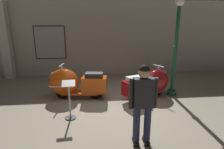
{
  "coord_description": "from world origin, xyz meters",
  "views": [
    {
      "loc": [
        -0.44,
        -4.59,
        2.3
      ],
      "look_at": [
        0.16,
        1.12,
        0.76
      ],
      "focal_mm": 29.19,
      "sensor_mm": 36.0,
      "label": 1
    }
  ],
  "objects_px": {
    "scooter_0": "(73,83)",
    "lamppost": "(176,47)",
    "scooter_1": "(150,84)",
    "info_stanchion": "(70,103)",
    "visitor_0": "(143,100)"
  },
  "relations": [
    {
      "from": "info_stanchion",
      "to": "scooter_1",
      "type": "bearing_deg",
      "value": 25.3
    },
    {
      "from": "scooter_0",
      "to": "visitor_0",
      "type": "height_order",
      "value": "visitor_0"
    },
    {
      "from": "scooter_0",
      "to": "lamppost",
      "type": "relative_size",
      "value": 0.61
    },
    {
      "from": "scooter_1",
      "to": "lamppost",
      "type": "relative_size",
      "value": 0.56
    },
    {
      "from": "scooter_1",
      "to": "visitor_0",
      "type": "xyz_separation_m",
      "value": [
        -0.92,
        -2.37,
        0.46
      ]
    },
    {
      "from": "lamppost",
      "to": "visitor_0",
      "type": "xyz_separation_m",
      "value": [
        -1.72,
        -2.49,
        -0.71
      ]
    },
    {
      "from": "scooter_0",
      "to": "scooter_1",
      "type": "distance_m",
      "value": 2.5
    },
    {
      "from": "lamppost",
      "to": "info_stanchion",
      "type": "bearing_deg",
      "value": -158.55
    },
    {
      "from": "scooter_1",
      "to": "info_stanchion",
      "type": "xyz_separation_m",
      "value": [
        -2.45,
        -1.16,
        -0.07
      ]
    },
    {
      "from": "scooter_0",
      "to": "lamppost",
      "type": "xyz_separation_m",
      "value": [
        3.29,
        -0.06,
        1.14
      ]
    },
    {
      "from": "scooter_0",
      "to": "lamppost",
      "type": "height_order",
      "value": "lamppost"
    },
    {
      "from": "scooter_1",
      "to": "info_stanchion",
      "type": "height_order",
      "value": "scooter_1"
    },
    {
      "from": "lamppost",
      "to": "visitor_0",
      "type": "distance_m",
      "value": 3.11
    },
    {
      "from": "lamppost",
      "to": "scooter_1",
      "type": "bearing_deg",
      "value": -171.52
    },
    {
      "from": "scooter_1",
      "to": "visitor_0",
      "type": "bearing_deg",
      "value": -135.66
    }
  ]
}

